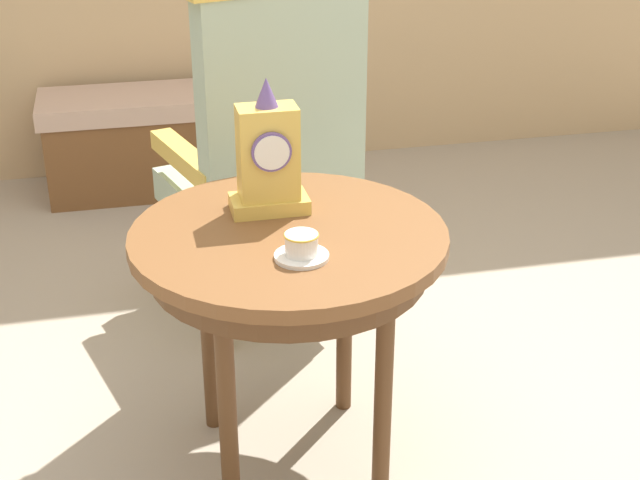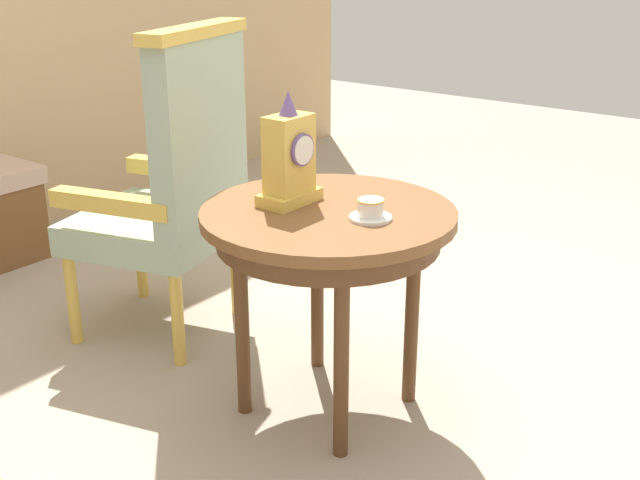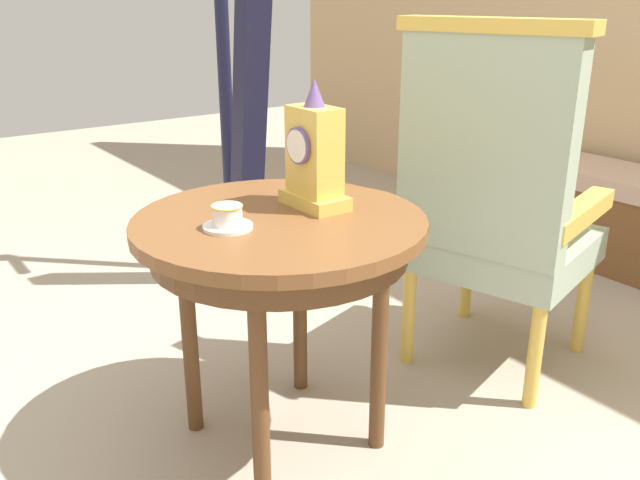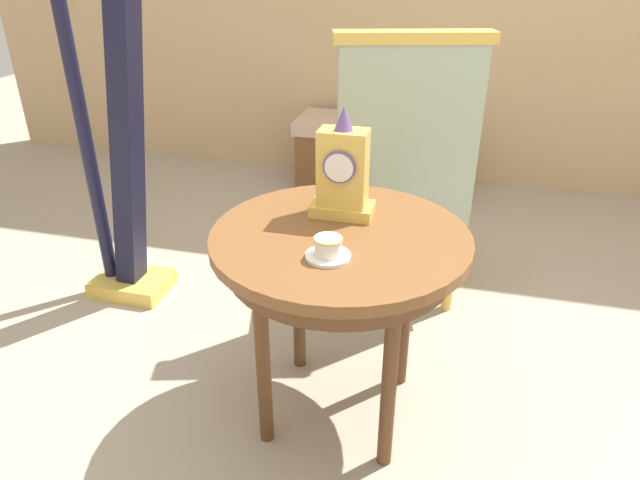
# 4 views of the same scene
# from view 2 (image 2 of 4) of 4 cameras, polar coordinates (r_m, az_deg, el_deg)

# --- Properties ---
(ground_plane) EXTENTS (10.00, 10.00, 0.00)m
(ground_plane) POSITION_cam_2_polar(r_m,az_deg,el_deg) (2.68, -0.10, -11.25)
(ground_plane) COLOR tan
(side_table) EXTENTS (0.76, 0.76, 0.66)m
(side_table) POSITION_cam_2_polar(r_m,az_deg,el_deg) (2.40, 0.60, 0.48)
(side_table) COLOR brown
(side_table) RESTS_ON ground
(teacup_left) EXTENTS (0.12, 0.12, 0.06)m
(teacup_left) POSITION_cam_2_polar(r_m,az_deg,el_deg) (2.28, 3.51, 2.05)
(teacup_left) COLOR white
(teacup_left) RESTS_ON side_table
(mantel_clock) EXTENTS (0.19, 0.11, 0.34)m
(mantel_clock) POSITION_cam_2_polar(r_m,az_deg,el_deg) (2.39, -2.17, 5.69)
(mantel_clock) COLOR gold
(mantel_clock) RESTS_ON side_table
(armchair) EXTENTS (0.66, 0.66, 1.14)m
(armchair) POSITION_cam_2_polar(r_m,az_deg,el_deg) (2.94, -10.23, 4.04)
(armchair) COLOR #9EB299
(armchair) RESTS_ON ground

